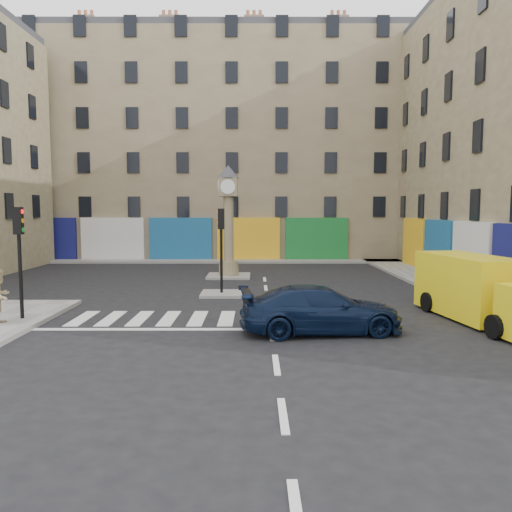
{
  "coord_description": "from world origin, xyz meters",
  "views": [
    {
      "loc": [
        -0.51,
        -13.81,
        3.74
      ],
      "look_at": [
        -0.48,
        5.17,
        2.0
      ],
      "focal_mm": 35.0,
      "sensor_mm": 36.0,
      "label": 1
    }
  ],
  "objects_px": {
    "traffic_light_island": "(221,237)",
    "clock_pillar": "(228,214)",
    "pedestrian_tan": "(0,296)",
    "yellow_van": "(478,289)",
    "traffic_light_left_far": "(19,244)",
    "navy_sedan": "(321,309)"
  },
  "relations": [
    {
      "from": "traffic_light_island",
      "to": "clock_pillar",
      "type": "height_order",
      "value": "clock_pillar"
    },
    {
      "from": "clock_pillar",
      "to": "pedestrian_tan",
      "type": "height_order",
      "value": "clock_pillar"
    },
    {
      "from": "yellow_van",
      "to": "traffic_light_island",
      "type": "bearing_deg",
      "value": 141.57
    },
    {
      "from": "traffic_light_left_far",
      "to": "clock_pillar",
      "type": "bearing_deg",
      "value": 61.06
    },
    {
      "from": "navy_sedan",
      "to": "yellow_van",
      "type": "height_order",
      "value": "yellow_van"
    },
    {
      "from": "clock_pillar",
      "to": "traffic_light_island",
      "type": "bearing_deg",
      "value": -90.0
    },
    {
      "from": "traffic_light_left_far",
      "to": "pedestrian_tan",
      "type": "bearing_deg",
      "value": -110.35
    },
    {
      "from": "traffic_light_island",
      "to": "clock_pillar",
      "type": "relative_size",
      "value": 0.61
    },
    {
      "from": "navy_sedan",
      "to": "pedestrian_tan",
      "type": "xyz_separation_m",
      "value": [
        -10.09,
        0.57,
        0.31
      ]
    },
    {
      "from": "navy_sedan",
      "to": "pedestrian_tan",
      "type": "bearing_deg",
      "value": 80.9
    },
    {
      "from": "navy_sedan",
      "to": "yellow_van",
      "type": "relative_size",
      "value": 0.8
    },
    {
      "from": "traffic_light_left_far",
      "to": "yellow_van",
      "type": "height_order",
      "value": "traffic_light_left_far"
    },
    {
      "from": "traffic_light_left_far",
      "to": "navy_sedan",
      "type": "height_order",
      "value": "traffic_light_left_far"
    },
    {
      "from": "clock_pillar",
      "to": "yellow_van",
      "type": "relative_size",
      "value": 0.99
    },
    {
      "from": "traffic_light_island",
      "to": "yellow_van",
      "type": "relative_size",
      "value": 0.6
    },
    {
      "from": "traffic_light_left_far",
      "to": "clock_pillar",
      "type": "height_order",
      "value": "clock_pillar"
    },
    {
      "from": "clock_pillar",
      "to": "yellow_van",
      "type": "distance_m",
      "value": 14.57
    },
    {
      "from": "clock_pillar",
      "to": "navy_sedan",
      "type": "height_order",
      "value": "clock_pillar"
    },
    {
      "from": "navy_sedan",
      "to": "yellow_van",
      "type": "bearing_deg",
      "value": -79.7
    },
    {
      "from": "traffic_light_island",
      "to": "yellow_van",
      "type": "xyz_separation_m",
      "value": [
        9.01,
        -5.18,
        -1.51
      ]
    },
    {
      "from": "traffic_light_left_far",
      "to": "traffic_light_island",
      "type": "distance_m",
      "value": 8.3
    },
    {
      "from": "traffic_light_left_far",
      "to": "clock_pillar",
      "type": "xyz_separation_m",
      "value": [
        6.3,
        11.4,
        0.93
      ]
    }
  ]
}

